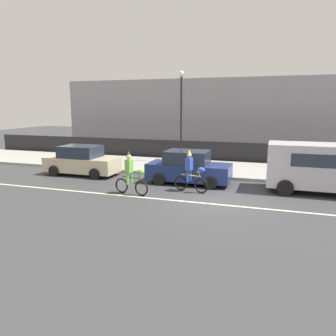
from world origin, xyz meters
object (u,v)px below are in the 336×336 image
object	(u,v)px
parade_cyclist_lime	(131,176)
parade_cyclist_cobalt	(191,173)
street_lamp_post	(181,103)
parked_van_silver	(329,165)
parked_car_navy	(189,168)
parked_car_beige	(82,161)

from	to	relation	value
parade_cyclist_lime	parade_cyclist_cobalt	bearing A→B (deg)	28.09
street_lamp_post	parked_van_silver	bearing A→B (deg)	-32.09
parade_cyclist_lime	parked_van_silver	bearing A→B (deg)	19.47
parade_cyclist_cobalt	parked_car_navy	world-z (taller)	parade_cyclist_cobalt
parade_cyclist_lime	parked_van_silver	xyz separation A→B (m)	(8.15, 2.88, 0.44)
parade_cyclist_cobalt	parked_car_navy	bearing A→B (deg)	109.01
parked_car_beige	parked_car_navy	xyz separation A→B (m)	(6.20, -0.13, 0.00)
parade_cyclist_lime	parked_car_beige	world-z (taller)	parade_cyclist_lime
parade_cyclist_lime	street_lamp_post	world-z (taller)	street_lamp_post
parade_cyclist_cobalt	parked_car_beige	xyz separation A→B (m)	(-6.73, 1.68, -0.06)
parked_van_silver	parked_car_navy	xyz separation A→B (m)	(-6.32, -0.07, -0.50)
parked_car_navy	parade_cyclist_cobalt	bearing A→B (deg)	-70.99
parked_van_silver	parked_car_navy	distance (m)	6.35
parade_cyclist_cobalt	parked_car_navy	xyz separation A→B (m)	(-0.54, 1.55, -0.06)
parade_cyclist_lime	street_lamp_post	xyz separation A→B (m)	(-0.09, 8.05, 3.15)
street_lamp_post	parade_cyclist_cobalt	bearing A→B (deg)	-70.17
parked_car_navy	street_lamp_post	distance (m)	6.43
parade_cyclist_cobalt	parked_van_silver	xyz separation A→B (m)	(5.79, 1.62, 0.44)
parked_car_beige	parked_car_navy	size ratio (longest dim) A/B	1.00
parade_cyclist_lime	street_lamp_post	distance (m)	8.64
parade_cyclist_lime	parked_van_silver	size ratio (longest dim) A/B	0.38
parked_van_silver	street_lamp_post	bearing A→B (deg)	147.91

